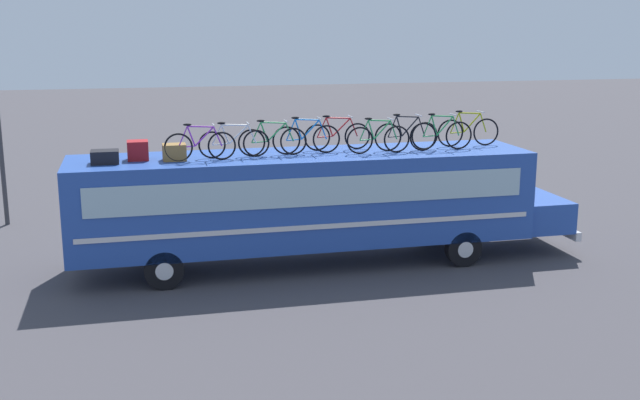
{
  "coord_description": "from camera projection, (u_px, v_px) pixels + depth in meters",
  "views": [
    {
      "loc": [
        -4.16,
        -18.9,
        6.09
      ],
      "look_at": [
        0.43,
        0.0,
        1.68
      ],
      "focal_mm": 43.62,
      "sensor_mm": 36.0,
      "label": 1
    }
  ],
  "objects": [
    {
      "name": "rooftop_bicycle_9",
      "position": [
        468.0,
        131.0,
        20.75
      ],
      "size": [
        1.76,
        0.44,
        0.97
      ],
      "color": "black",
      "rests_on": "bus"
    },
    {
      "name": "bus",
      "position": [
        313.0,
        199.0,
        19.89
      ],
      "size": [
        13.13,
        2.6,
        2.9
      ],
      "color": "#23479E",
      "rests_on": "ground"
    },
    {
      "name": "rooftop_bicycle_1",
      "position": [
        200.0,
        145.0,
        18.52
      ],
      "size": [
        1.71,
        0.44,
        0.91
      ],
      "color": "black",
      "rests_on": "bus"
    },
    {
      "name": "luggage_bag_3",
      "position": [
        174.0,
        152.0,
        18.63
      ],
      "size": [
        0.55,
        0.48,
        0.39
      ],
      "primitive_type": "cube",
      "color": "olive",
      "rests_on": "bus"
    },
    {
      "name": "rooftop_bicycle_6",
      "position": [
        378.0,
        138.0,
        19.59
      ],
      "size": [
        1.67,
        0.44,
        0.92
      ],
      "color": "black",
      "rests_on": "bus"
    },
    {
      "name": "rooftop_bicycle_3",
      "position": [
        272.0,
        141.0,
        19.25
      ],
      "size": [
        1.74,
        0.44,
        0.91
      ],
      "color": "black",
      "rests_on": "bus"
    },
    {
      "name": "luggage_bag_2",
      "position": [
        138.0,
        150.0,
        18.67
      ],
      "size": [
        0.49,
        0.51,
        0.46
      ],
      "primitive_type": "cube",
      "color": "maroon",
      "rests_on": "bus"
    },
    {
      "name": "rooftop_bicycle_5",
      "position": [
        337.0,
        135.0,
        20.11
      ],
      "size": [
        1.77,
        0.44,
        0.92
      ],
      "color": "black",
      "rests_on": "bus"
    },
    {
      "name": "rooftop_bicycle_7",
      "position": [
        406.0,
        135.0,
        20.03
      ],
      "size": [
        1.73,
        0.44,
        0.96
      ],
      "color": "black",
      "rests_on": "bus"
    },
    {
      "name": "rooftop_bicycle_8",
      "position": [
        441.0,
        135.0,
        20.09
      ],
      "size": [
        1.72,
        0.44,
        0.97
      ],
      "color": "black",
      "rests_on": "bus"
    },
    {
      "name": "luggage_bag_1",
      "position": [
        105.0,
        157.0,
        18.21
      ],
      "size": [
        0.64,
        0.53,
        0.31
      ],
      "primitive_type": "cube",
      "color": "black",
      "rests_on": "bus"
    },
    {
      "name": "rooftop_bicycle_2",
      "position": [
        234.0,
        143.0,
        18.97
      ],
      "size": [
        1.75,
        0.44,
        0.89
      ],
      "color": "black",
      "rests_on": "bus"
    },
    {
      "name": "rooftop_bicycle_4",
      "position": [
        306.0,
        138.0,
        19.5
      ],
      "size": [
        1.75,
        0.44,
        0.95
      ],
      "color": "black",
      "rests_on": "bus"
    },
    {
      "name": "ground_plane",
      "position": [
        304.0,
        264.0,
        20.22
      ],
      "size": [
        120.0,
        120.0,
        0.0
      ],
      "primitive_type": "plane",
      "color": "#423F44"
    }
  ]
}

